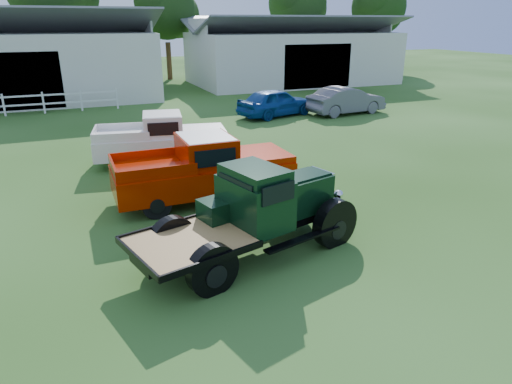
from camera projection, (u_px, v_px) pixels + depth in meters
name	position (u px, v px, depth m)	size (l,w,h in m)	color
ground	(268.00, 254.00, 10.30)	(120.00, 120.00, 0.00)	#1D420D
shed_left	(6.00, 56.00, 29.32)	(18.80, 10.20, 5.60)	silver
shed_right	(292.00, 50.00, 37.73)	(16.80, 9.20, 5.20)	silver
tree_b	(51.00, 9.00, 36.26)	(6.90, 6.90, 11.50)	#12380C
tree_c	(167.00, 26.00, 39.04)	(5.40, 5.40, 9.00)	#12380C
tree_d	(297.00, 20.00, 44.36)	(6.00, 6.00, 10.00)	#12380C
tree_e	(377.00, 22.00, 45.56)	(5.70, 5.70, 9.50)	#12380C
vintage_flatbed	(251.00, 212.00, 9.96)	(5.12, 2.03, 2.03)	black
red_pickup	(203.00, 168.00, 13.11)	(5.28, 2.03, 1.92)	#AA1A00
white_pickup	(161.00, 139.00, 16.63)	(4.86, 1.88, 1.78)	silver
misc_car_blue	(276.00, 102.00, 24.82)	(1.78, 4.43, 1.51)	navy
misc_car_grey	(346.00, 100.00, 25.45)	(1.58, 4.53, 1.49)	#585760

